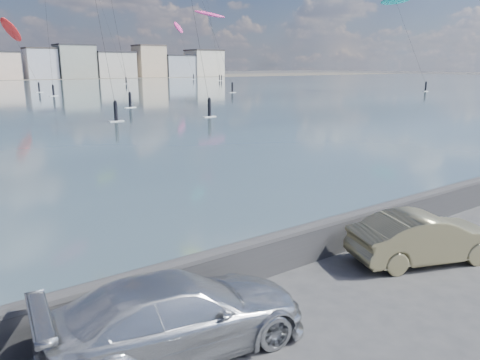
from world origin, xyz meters
The scene contains 8 objects.
ground centered at (0.00, 0.00, 0.00)m, with size 700.00×700.00×0.00m, color #333335.
seawall centered at (0.00, 2.70, 0.58)m, with size 400.00×0.36×1.08m.
car_silver centered at (-2.48, 1.20, 0.72)m, with size 2.02×4.96×1.44m, color silver.
car_champagne centered at (4.86, 0.85, 0.67)m, with size 1.42×4.08×1.34m, color tan.
kitesurfer_5 centered at (85.41, 158.29, 18.79)m, with size 3.33×14.95×21.84m.
kitesurfer_6 centered at (15.34, 102.00, 11.92)m, with size 6.35×14.70×14.58m.
kitesurfer_9 centered at (86.85, 138.51, 22.18)m, with size 11.18×11.93×24.27m.
kitesurfer_16 centered at (78.02, 55.90, 17.48)m, with size 5.43×11.72×18.63m.
Camera 1 is at (-6.15, -5.72, 5.17)m, focal length 35.00 mm.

